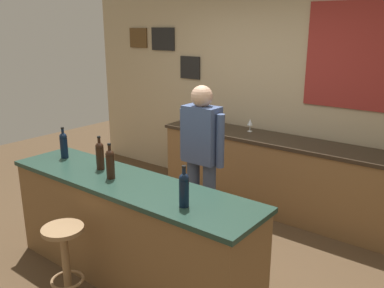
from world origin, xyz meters
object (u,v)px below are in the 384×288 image
Objects in this scene: bar_stool at (65,253)px; wine_bottle_c at (110,163)px; wine_bottle_d at (184,189)px; wine_glass_b at (250,123)px; bartender at (201,154)px; wine_bottle_a at (64,144)px; wine_glass_a at (221,121)px; wine_bottle_b at (100,155)px; coffee_mug at (194,119)px.

bar_stool is 2.22× the size of wine_bottle_c.
wine_bottle_c is 1.00× the size of wine_bottle_d.
wine_bottle_d reaches higher than wine_glass_b.
wine_bottle_a is at bearing -139.81° from bartender.
wine_glass_a is 0.37m from wine_glass_b.
wine_glass_b is at bearing 108.73° from wine_bottle_d.
wine_bottle_d reaches higher than bar_stool.
bar_stool is 2.22× the size of wine_bottle_a.
wine_bottle_b is at bearing -89.78° from wine_glass_a.
coffee_mug is (-1.59, 2.18, -0.11)m from wine_bottle_d.
bartender is 2.38× the size of bar_stool.
wine_bottle_a is at bearing 172.77° from wine_bottle_c.
wine_glass_b is (-0.16, 1.22, 0.07)m from bartender.
wine_glass_a reaches higher than bar_stool.
wine_glass_b is (0.86, 2.08, -0.05)m from wine_bottle_a.
wine_bottle_b is at bearing -0.18° from wine_bottle_a.
wine_bottle_c is at bearing 176.11° from wine_bottle_d.
wine_bottle_a reaches higher than coffee_mug.
coffee_mug is at bearing 106.27° from bar_stool.
wine_glass_b is at bearing 67.53° from wine_bottle_a.
coffee_mug is (-0.75, 2.12, -0.11)m from wine_bottle_c.
bar_stool is at bearing -73.73° from coffee_mug.
wine_bottle_d is at bearing -62.30° from wine_glass_a.
wine_bottle_a is 2.45× the size of coffee_mug.
wine_bottle_d is 1.97× the size of wine_glass_b.
wine_bottle_b is 1.93m from wine_glass_a.
wine_bottle_d is (1.09, -0.15, 0.00)m from wine_bottle_b.
wine_bottle_a is 1.97× the size of wine_glass_a.
wine_glass_b is at bearing 81.10° from wine_bottle_b.
wine_bottle_b reaches higher than wine_glass_a.
bartender is at bearing 120.58° from wine_bottle_d.
wine_bottle_c is at bearing -21.52° from wine_bottle_b.
wine_bottle_a reaches higher than wine_glass_a.
bartender is 1.34m from wine_bottle_a.
wine_bottle_a reaches higher than wine_glass_b.
wine_glass_b is at bearing 88.72° from bar_stool.
bartender is 5.29× the size of wine_bottle_b.
wine_bottle_a is 1.00× the size of wine_bottle_b.
wine_bottle_a is (-1.02, -0.86, 0.12)m from bartender.
coffee_mug is (0.03, 2.02, -0.11)m from wine_bottle_a.
wine_bottle_d is 2.35m from wine_glass_a.
bartender is 10.45× the size of wine_glass_b.
wine_bottle_b and wine_bottle_d have the same top height.
coffee_mug reaches higher than bar_stool.
wine_bottle_c is 2.45× the size of coffee_mug.
wine_bottle_b is 1.00× the size of wine_bottle_d.
bar_stool is at bearing -98.41° from bartender.
bartender is at bearing -65.20° from wine_glass_a.
bar_stool is 2.76m from wine_glass_b.
wine_glass_a is (-0.27, 2.55, 0.55)m from bar_stool.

